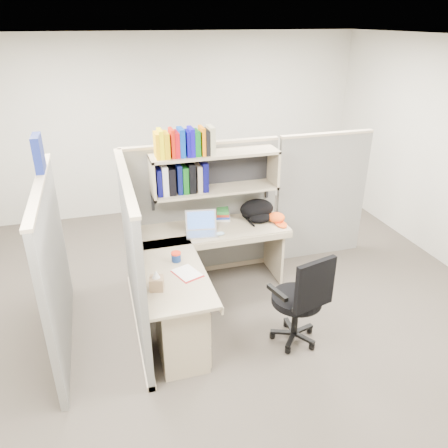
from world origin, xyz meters
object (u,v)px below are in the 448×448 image
object	(u,v)px
desk	(192,299)
task_chair	(299,313)
snack_canister	(176,257)
backpack	(258,211)
laptop	(202,224)

from	to	relation	value
desk	task_chair	bearing A→B (deg)	-22.16
snack_canister	backpack	bearing A→B (deg)	31.31
desk	laptop	xyz separation A→B (m)	(0.29, 0.74, 0.41)
desk	snack_canister	size ratio (longest dim) A/B	18.18
snack_canister	task_chair	distance (m)	1.28
laptop	backpack	world-z (taller)	laptop
backpack	task_chair	distance (m)	1.39
desk	backpack	size ratio (longest dim) A/B	4.37
laptop	backpack	distance (m)	0.74
backpack	task_chair	bearing A→B (deg)	-80.87
snack_canister	task_chair	bearing A→B (deg)	-31.75
snack_canister	task_chair	size ratio (longest dim) A/B	0.10
desk	backpack	xyz separation A→B (m)	(1.00, 0.92, 0.41)
desk	task_chair	world-z (taller)	task_chair
backpack	snack_canister	world-z (taller)	backpack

